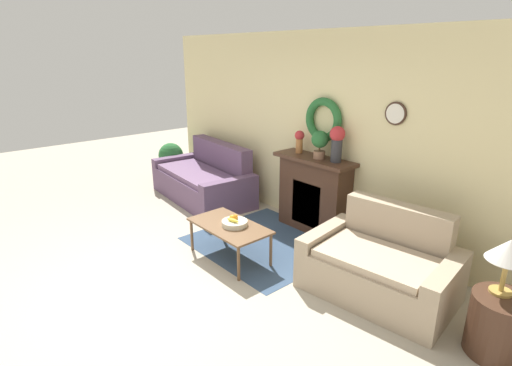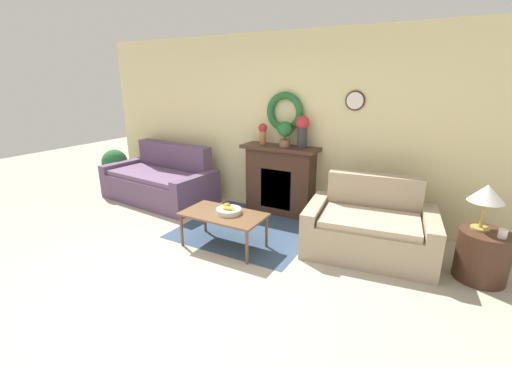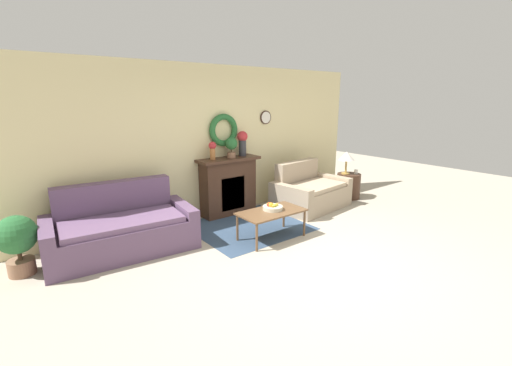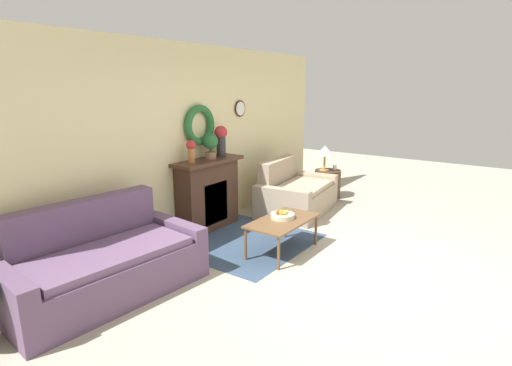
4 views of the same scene
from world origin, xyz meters
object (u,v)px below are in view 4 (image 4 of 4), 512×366
(fireplace, at_px, (208,194))
(vase_on_mantel_right, at_px, (221,138))
(couch_left, at_px, (103,264))
(side_table_by_loveseat, at_px, (327,184))
(mug, at_px, (335,168))
(loveseat_right, at_px, (295,194))
(table_lamp, at_px, (325,151))
(fruit_bowl, at_px, (282,215))
(coffee_table, at_px, (283,223))
(vase_on_mantel_left, at_px, (191,149))
(potted_plant_on_mantel, at_px, (210,144))

(fireplace, relative_size, vase_on_mantel_right, 2.54)
(fireplace, xyz_separation_m, vase_on_mantel_right, (0.33, 0.01, 0.80))
(couch_left, bearing_deg, side_table_by_loveseat, 1.77)
(fireplace, relative_size, mug, 13.00)
(loveseat_right, xyz_separation_m, table_lamp, (1.09, -0.00, 0.60))
(fruit_bowl, bearing_deg, coffee_table, -139.45)
(loveseat_right, bearing_deg, vase_on_mantel_left, 153.16)
(loveseat_right, xyz_separation_m, side_table_by_loveseat, (1.16, -0.06, -0.04))
(mug, xyz_separation_m, potted_plant_on_mantel, (-2.69, 0.78, 0.71))
(fruit_bowl, bearing_deg, couch_left, 155.29)
(fireplace, height_order, couch_left, fireplace)
(couch_left, relative_size, fruit_bowl, 6.55)
(side_table_by_loveseat, bearing_deg, table_lamp, 141.34)
(loveseat_right, xyz_separation_m, coffee_table, (-1.61, -0.74, 0.09))
(vase_on_mantel_left, bearing_deg, vase_on_mantel_right, 0.00)
(fireplace, relative_size, coffee_table, 1.14)
(fireplace, bearing_deg, couch_left, -168.61)
(side_table_by_loveseat, bearing_deg, couch_left, 176.59)
(coffee_table, bearing_deg, fruit_bowl, 40.55)
(table_lamp, relative_size, potted_plant_on_mantel, 1.30)
(loveseat_right, distance_m, table_lamp, 1.25)
(side_table_by_loveseat, xyz_separation_m, potted_plant_on_mantel, (-2.58, 0.69, 1.02))
(side_table_by_loveseat, height_order, table_lamp, table_lamp)
(couch_left, distance_m, vase_on_mantel_left, 2.05)
(coffee_table, distance_m, fruit_bowl, 0.10)
(loveseat_right, height_order, coffee_table, loveseat_right)
(table_lamp, distance_m, potted_plant_on_mantel, 2.63)
(coffee_table, height_order, mug, mug)
(loveseat_right, bearing_deg, mug, -13.36)
(table_lamp, distance_m, vase_on_mantel_left, 2.99)
(mug, height_order, vase_on_mantel_left, vase_on_mantel_left)
(fireplace, height_order, table_lamp, fireplace)
(vase_on_mantel_right, bearing_deg, fireplace, -179.05)
(loveseat_right, distance_m, mug, 1.31)
(couch_left, bearing_deg, table_lamp, 2.33)
(fireplace, xyz_separation_m, coffee_table, (-0.12, -1.39, -0.14))
(fruit_bowl, bearing_deg, potted_plant_on_mantel, 83.96)
(table_lamp, xyz_separation_m, vase_on_mantel_right, (-2.26, 0.66, 0.43))
(couch_left, distance_m, loveseat_right, 3.59)
(vase_on_mantel_left, relative_size, vase_on_mantel_right, 0.68)
(couch_left, bearing_deg, vase_on_mantel_left, 18.66)
(coffee_table, distance_m, table_lamp, 2.85)
(couch_left, bearing_deg, coffee_table, -21.02)
(table_lamp, bearing_deg, potted_plant_on_mantel, 165.78)
(side_table_by_loveseat, bearing_deg, vase_on_mantel_left, 166.56)
(fireplace, distance_m, loveseat_right, 1.65)
(vase_on_mantel_left, bearing_deg, loveseat_right, -19.89)
(couch_left, xyz_separation_m, vase_on_mantel_right, (2.42, 0.43, 1.02))
(couch_left, bearing_deg, mug, 0.81)
(coffee_table, bearing_deg, side_table_by_loveseat, 13.93)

